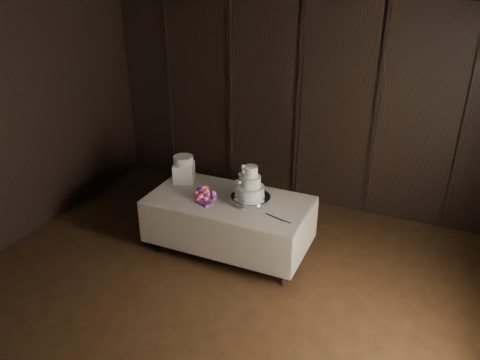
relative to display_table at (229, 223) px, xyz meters
name	(u,v)px	position (x,y,z in m)	size (l,w,h in m)	color
room	(171,216)	(0.30, -1.73, 1.08)	(6.08, 7.08, 3.08)	black
display_table	(229,223)	(0.00, 0.00, 0.00)	(1.99, 1.05, 0.76)	white
cake_stand	(251,199)	(0.28, 0.02, 0.39)	(0.48, 0.48, 0.09)	silver
wedding_cake	(248,185)	(0.25, 0.01, 0.59)	(0.38, 0.33, 0.39)	white
bouquet	(204,194)	(-0.28, -0.11, 0.41)	(0.32, 0.42, 0.20)	#DF526D
box_pedestal	(184,172)	(-0.76, 0.22, 0.47)	(0.26, 0.26, 0.25)	white
small_cake	(183,160)	(-0.76, 0.22, 0.65)	(0.26, 0.26, 0.10)	white
cake_knife	(275,217)	(0.67, -0.20, 0.35)	(0.37, 0.02, 0.01)	silver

